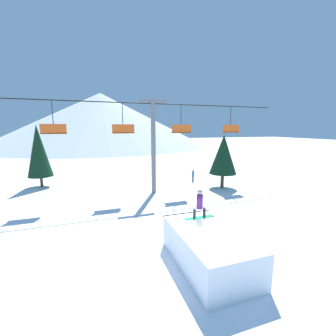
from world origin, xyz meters
TOP-DOWN VIEW (x-y plane):
  - ground_plane at (0.00, 0.00)m, footprint 220.00×220.00m
  - mountain_ridge at (0.00, 70.46)m, footprint 68.22×68.22m
  - snow_ramp at (0.71, -0.60)m, footprint 2.55×4.50m
  - snowboarder at (0.98, 0.84)m, footprint 1.50×0.29m
  - chairlift at (1.43, 10.64)m, footprint 24.25×0.44m
  - pine_tree_near at (8.21, 10.17)m, footprint 2.60×2.60m
  - pine_tree_far at (-8.56, 16.22)m, footprint 2.27×2.27m
  - distant_skier at (6.67, 13.56)m, footprint 0.24×0.24m

SIDE VIEW (x-z plane):
  - ground_plane at x=0.00m, z-range 0.00..0.00m
  - distant_skier at x=6.67m, z-range 0.05..1.28m
  - snow_ramp at x=0.71m, z-range 0.00..1.51m
  - snowboarder at x=0.98m, z-range 1.52..2.94m
  - pine_tree_near at x=8.21m, z-range 0.68..5.83m
  - pine_tree_far at x=-8.56m, z-range 0.53..6.64m
  - chairlift at x=1.43m, z-range 0.94..9.12m
  - mountain_ridge at x=0.00m, z-range 0.00..16.89m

